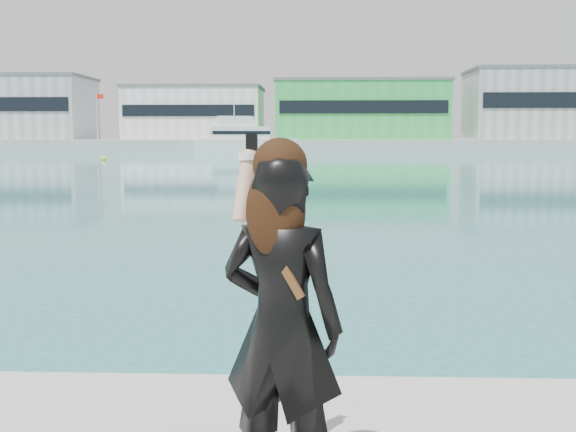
% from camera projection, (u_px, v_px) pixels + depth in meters
% --- Properties ---
extents(far_quay, '(320.00, 40.00, 2.00)m').
position_uv_depth(far_quay, '(316.00, 145.00, 132.99)').
color(far_quay, '#9E9E99').
rests_on(far_quay, ground).
extents(warehouse_grey_left, '(26.52, 16.36, 11.50)m').
position_uv_depth(warehouse_grey_left, '(17.00, 108.00, 132.39)').
color(warehouse_grey_left, gray).
rests_on(warehouse_grey_left, far_quay).
extents(warehouse_white, '(24.48, 15.35, 9.50)m').
position_uv_depth(warehouse_white, '(195.00, 113.00, 131.22)').
color(warehouse_white, silver).
rests_on(warehouse_white, far_quay).
extents(warehouse_green, '(30.60, 16.36, 10.50)m').
position_uv_depth(warehouse_green, '(361.00, 110.00, 129.99)').
color(warehouse_green, green).
rests_on(warehouse_green, far_quay).
extents(warehouse_grey_right, '(25.50, 15.35, 12.50)m').
position_uv_depth(warehouse_grey_right, '(540.00, 104.00, 128.64)').
color(warehouse_grey_right, gray).
rests_on(warehouse_grey_right, far_quay).
extents(flagpole_left, '(1.28, 0.16, 8.00)m').
position_uv_depth(flagpole_left, '(98.00, 113.00, 124.93)').
color(flagpole_left, silver).
rests_on(flagpole_left, far_quay).
extents(flagpole_right, '(1.28, 0.16, 8.00)m').
position_uv_depth(flagpole_right, '(446.00, 113.00, 122.59)').
color(flagpole_right, silver).
rests_on(flagpole_right, far_quay).
extents(motor_yacht, '(16.55, 8.24, 7.44)m').
position_uv_depth(motor_yacht, '(243.00, 139.00, 113.60)').
color(motor_yacht, white).
rests_on(motor_yacht, ground).
extents(buoy_far, '(0.50, 0.50, 0.50)m').
position_uv_depth(buoy_far, '(104.00, 160.00, 75.10)').
color(buoy_far, '#FFF60D').
rests_on(buoy_far, ground).
extents(woman, '(0.65, 0.53, 1.62)m').
position_uv_depth(woman, '(281.00, 316.00, 3.18)').
color(woman, black).
rests_on(woman, near_quay).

